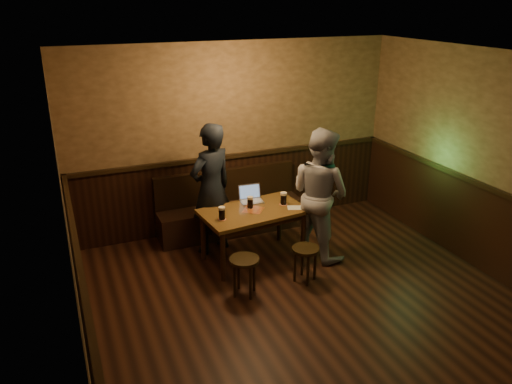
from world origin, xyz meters
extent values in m
cube|color=black|center=(0.00, 0.00, -0.01)|extent=(5.00, 6.00, 0.02)
cube|color=beige|center=(0.00, 0.00, 2.81)|extent=(5.00, 6.00, 0.02)
cube|color=#926E4A|center=(0.00, 3.01, 1.40)|extent=(5.00, 0.02, 2.80)
cube|color=#926E4A|center=(-2.51, 0.00, 1.40)|extent=(0.02, 6.00, 2.80)
cube|color=black|center=(0.00, 2.98, 0.55)|extent=(4.98, 0.04, 1.10)
cube|color=black|center=(-2.48, 0.00, 0.55)|extent=(0.04, 5.98, 1.10)
cube|color=black|center=(2.48, 0.00, 0.55)|extent=(0.04, 5.98, 1.10)
cube|color=black|center=(0.00, 2.95, 1.13)|extent=(4.98, 0.06, 0.06)
cube|color=black|center=(-2.45, 0.00, 1.13)|extent=(0.06, 5.98, 0.06)
cube|color=black|center=(-0.19, 2.71, 0.23)|extent=(2.20, 0.50, 0.45)
cube|color=black|center=(-0.19, 2.91, 0.70)|extent=(2.20, 0.10, 0.50)
cube|color=brown|center=(-0.19, 1.80, 0.71)|extent=(1.44, 0.92, 0.05)
cube|color=#311C0D|center=(-0.19, 1.80, 0.63)|extent=(1.31, 0.80, 0.08)
cube|color=maroon|center=(-0.19, 1.80, 0.73)|extent=(0.36, 0.36, 0.00)
cylinder|color=#311C0D|center=(-0.76, 1.43, 0.34)|extent=(0.07, 0.07, 0.68)
cylinder|color=#311C0D|center=(-0.83, 2.05, 0.34)|extent=(0.07, 0.07, 0.68)
cylinder|color=#311C0D|center=(0.44, 1.56, 0.34)|extent=(0.07, 0.07, 0.68)
cylinder|color=#311C0D|center=(0.37, 2.18, 0.34)|extent=(0.07, 0.07, 0.68)
cylinder|color=black|center=(-0.62, 1.03, 0.47)|extent=(0.42, 0.42, 0.04)
cylinder|color=black|center=(-0.49, 1.06, 0.23)|extent=(0.04, 0.04, 0.47)
cylinder|color=black|center=(-0.65, 1.17, 0.23)|extent=(0.04, 0.04, 0.47)
cylinder|color=black|center=(-0.76, 1.01, 0.23)|extent=(0.04, 0.04, 0.47)
cylinder|color=black|center=(-0.60, 0.90, 0.23)|extent=(0.04, 0.04, 0.47)
cylinder|color=black|center=(0.19, 1.03, 0.44)|extent=(0.41, 0.41, 0.04)
cylinder|color=black|center=(0.32, 1.00, 0.22)|extent=(0.04, 0.04, 0.44)
cylinder|color=black|center=(0.22, 1.16, 0.22)|extent=(0.04, 0.04, 0.44)
cylinder|color=black|center=(0.07, 1.06, 0.22)|extent=(0.04, 0.04, 0.44)
cylinder|color=black|center=(0.17, 0.90, 0.22)|extent=(0.04, 0.04, 0.44)
cylinder|color=#B93716|center=(-0.67, 1.68, 0.73)|extent=(0.11, 0.11, 0.00)
cylinder|color=silver|center=(-0.67, 1.68, 0.74)|extent=(0.09, 0.09, 0.00)
cylinder|color=black|center=(-0.67, 1.68, 0.80)|extent=(0.08, 0.08, 0.13)
cylinder|color=beige|center=(-0.67, 1.68, 0.89)|extent=(0.09, 0.09, 0.03)
cylinder|color=#B93716|center=(-0.21, 1.88, 0.73)|extent=(0.11, 0.11, 0.00)
cylinder|color=silver|center=(-0.21, 1.88, 0.74)|extent=(0.09, 0.09, 0.00)
cylinder|color=black|center=(-0.21, 1.88, 0.80)|extent=(0.08, 0.08, 0.13)
cylinder|color=beige|center=(-0.21, 1.88, 0.88)|extent=(0.08, 0.08, 0.03)
cylinder|color=#B93716|center=(0.26, 1.82, 0.73)|extent=(0.11, 0.11, 0.00)
cylinder|color=silver|center=(0.26, 1.82, 0.74)|extent=(0.10, 0.10, 0.00)
cylinder|color=black|center=(0.26, 1.82, 0.81)|extent=(0.08, 0.08, 0.14)
cylinder|color=beige|center=(0.26, 1.82, 0.89)|extent=(0.09, 0.09, 0.03)
cube|color=silver|center=(-0.11, 2.06, 0.74)|extent=(0.33, 0.24, 0.01)
cube|color=#B2B2B7|center=(-0.11, 2.06, 0.75)|extent=(0.29, 0.19, 0.00)
cube|color=silver|center=(-0.10, 2.17, 0.85)|extent=(0.31, 0.09, 0.20)
cube|color=#5675A1|center=(-0.10, 2.16, 0.85)|extent=(0.28, 0.07, 0.17)
cube|color=silver|center=(0.36, 1.65, 0.73)|extent=(0.26, 0.22, 0.00)
imported|color=black|center=(-0.62, 2.26, 0.92)|extent=(0.79, 0.65, 1.85)
imported|color=gray|center=(0.69, 1.60, 0.90)|extent=(0.94, 1.05, 1.81)
camera|label=1|loc=(-2.49, -3.81, 3.38)|focal=35.00mm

